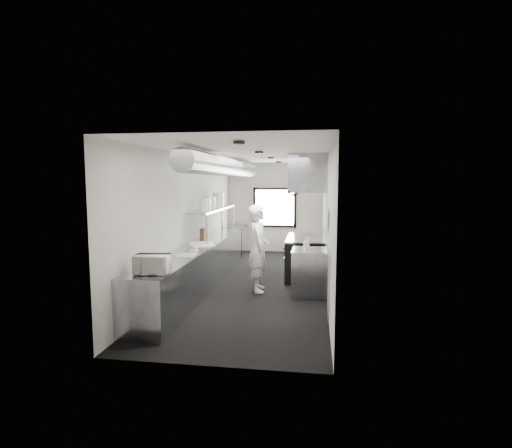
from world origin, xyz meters
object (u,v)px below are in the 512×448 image
(deli_tub_a, at_px, (155,262))
(small_plate, at_px, (194,250))
(deli_tub_b, at_px, (158,259))
(squeeze_bottle_c, at_px, (306,245))
(pass_shelf, at_px, (214,210))
(plate_stack_d, at_px, (219,199))
(line_cook, at_px, (258,248))
(squeeze_bottle_a, at_px, (305,248))
(prep_counter, at_px, (199,266))
(plate_stack_c, at_px, (218,200))
(plate_stack_a, at_px, (205,205))
(plate_stack_b, at_px, (211,203))
(squeeze_bottle_e, at_px, (308,242))
(exhaust_hood, at_px, (309,174))
(far_work_table, at_px, (234,240))
(knife_block, at_px, (203,234))
(range, at_px, (305,257))
(squeeze_bottle_d, at_px, (306,244))
(microwave, at_px, (152,264))
(cutting_board, at_px, (202,244))
(bottle_station, at_px, (309,272))
(squeeze_bottle_b, at_px, (305,246))

(deli_tub_a, height_order, small_plate, deli_tub_a)
(deli_tub_b, distance_m, squeeze_bottle_c, 2.91)
(pass_shelf, relative_size, plate_stack_d, 8.03)
(line_cook, relative_size, squeeze_bottle_a, 11.03)
(prep_counter, xyz_separation_m, plate_stack_d, (-0.08, 2.20, 1.31))
(plate_stack_c, bearing_deg, plate_stack_a, -90.48)
(deli_tub_a, xyz_separation_m, plate_stack_b, (0.05, 3.33, 0.76))
(prep_counter, relative_size, squeeze_bottle_e, 31.40)
(exhaust_hood, bearing_deg, plate_stack_a, -166.68)
(plate_stack_a, height_order, plate_stack_c, plate_stack_c)
(far_work_table, relative_size, knife_block, 4.87)
(range, xyz_separation_m, deli_tub_b, (-2.35, -3.01, 0.49))
(deli_tub_a, xyz_separation_m, plate_stack_a, (0.08, 2.72, 0.76))
(far_work_table, bearing_deg, exhaust_hood, -48.06)
(plate_stack_d, height_order, squeeze_bottle_a, plate_stack_d)
(exhaust_hood, distance_m, pass_shelf, 2.46)
(squeeze_bottle_a, distance_m, squeeze_bottle_d, 0.53)
(squeeze_bottle_c, bearing_deg, exhaust_hood, 90.15)
(exhaust_hood, xyz_separation_m, deli_tub_a, (-2.36, -3.26, -1.43))
(line_cook, height_order, squeeze_bottle_a, line_cook)
(microwave, xyz_separation_m, deli_tub_a, (-0.18, 0.52, -0.08))
(squeeze_bottle_c, bearing_deg, plate_stack_d, 134.37)
(line_cook, relative_size, microwave, 3.84)
(prep_counter, xyz_separation_m, cutting_board, (0.04, 0.09, 0.46))
(microwave, bearing_deg, prep_counter, 84.38)
(squeeze_bottle_c, bearing_deg, squeeze_bottle_e, 86.06)
(bottle_station, height_order, squeeze_bottle_c, squeeze_bottle_c)
(line_cook, xyz_separation_m, cutting_board, (-1.24, 0.18, 0.03))
(squeeze_bottle_c, bearing_deg, range, 92.58)
(exhaust_hood, xyz_separation_m, plate_stack_b, (-2.30, 0.07, -0.68))
(plate_stack_c, relative_size, squeeze_bottle_c, 2.23)
(plate_stack_c, distance_m, squeeze_bottle_a, 3.38)
(deli_tub_a, height_order, plate_stack_b, plate_stack_b)
(exhaust_hood, xyz_separation_m, range, (-0.06, 0.00, -1.92))
(pass_shelf, distance_m, deli_tub_a, 3.60)
(plate_stack_b, bearing_deg, cutting_board, -85.34)
(plate_stack_d, distance_m, squeeze_bottle_e, 3.23)
(far_work_table, xyz_separation_m, deli_tub_b, (-0.16, -5.51, 0.51))
(knife_block, bearing_deg, deli_tub_b, -92.81)
(bottle_station, bearing_deg, deli_tub_a, -142.40)
(knife_block, xyz_separation_m, squeeze_bottle_e, (2.43, -0.77, -0.03))
(squeeze_bottle_b, bearing_deg, plate_stack_d, 131.65)
(exhaust_hood, bearing_deg, squeeze_bottle_c, -89.85)
(line_cook, distance_m, plate_stack_d, 2.80)
(plate_stack_c, bearing_deg, microwave, -88.79)
(bottle_station, height_order, deli_tub_a, deli_tub_a)
(prep_counter, distance_m, range, 2.50)
(squeeze_bottle_c, bearing_deg, plate_stack_a, 159.70)
(line_cook, bearing_deg, squeeze_bottle_e, -88.51)
(far_work_table, relative_size, plate_stack_d, 3.21)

